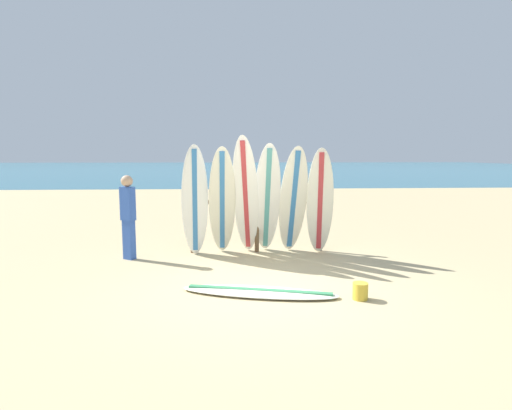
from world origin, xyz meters
name	(u,v)px	position (x,y,z in m)	size (l,w,h in m)	color
ground_plane	(268,290)	(0.00, 0.00, 0.00)	(120.00, 120.00, 0.00)	tan
ocean_water	(236,167)	(0.00, 58.00, 0.00)	(120.00, 80.00, 0.01)	teal
surfboard_rack	(257,215)	(-0.03, 2.41, 0.77)	(2.74, 0.09, 1.20)	brown
surfboard_leaning_far_left	(195,201)	(-1.26, 2.07, 1.11)	(0.58, 0.60, 2.21)	white
surfboard_leaning_left	(222,202)	(-0.73, 2.04, 1.09)	(0.56, 1.07, 2.18)	silver
surfboard_leaning_center_left	(246,197)	(-0.27, 2.02, 1.19)	(0.65, 1.21, 2.37)	white
surfboard_leaning_center	(267,200)	(0.16, 2.11, 1.12)	(0.52, 1.11, 2.23)	white
surfboard_leaning_center_right	(293,201)	(0.69, 2.16, 1.09)	(0.61, 0.90, 2.18)	white
surfboard_leaning_right	(320,202)	(1.22, 2.10, 1.07)	(0.60, 0.60, 2.15)	white
surfboard_lying_on_sand	(259,292)	(-0.15, -0.18, 0.04)	(2.35, 1.04, 0.08)	silver
beachgoer_standing	(128,213)	(-2.52, 1.96, 0.89)	(0.31, 0.28, 1.62)	#3359B2
small_boat_offshore	(296,171)	(6.08, 36.45, 0.26)	(2.32, 0.99, 0.71)	#B22D28
sand_bucket	(360,291)	(1.25, -0.47, 0.12)	(0.21, 0.21, 0.24)	gold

